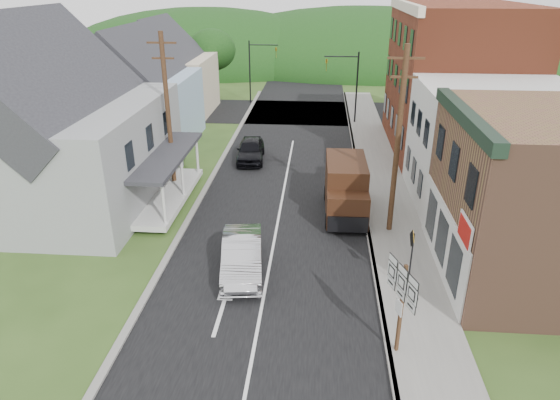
% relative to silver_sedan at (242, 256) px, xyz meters
% --- Properties ---
extents(ground, '(120.00, 120.00, 0.00)m').
position_rel_silver_sedan_xyz_m(ground, '(1.11, 0.75, -0.78)').
color(ground, '#2D4719').
rests_on(ground, ground).
extents(road, '(9.00, 90.00, 0.02)m').
position_rel_silver_sedan_xyz_m(road, '(1.11, 10.75, -0.78)').
color(road, black).
rests_on(road, ground).
extents(cross_road, '(60.00, 9.00, 0.02)m').
position_rel_silver_sedan_xyz_m(cross_road, '(1.11, 27.75, -0.78)').
color(cross_road, black).
rests_on(cross_road, ground).
extents(sidewalk_right, '(2.80, 55.00, 0.15)m').
position_rel_silver_sedan_xyz_m(sidewalk_right, '(7.01, 8.75, -0.70)').
color(sidewalk_right, slate).
rests_on(sidewalk_right, ground).
extents(curb_right, '(0.20, 55.00, 0.15)m').
position_rel_silver_sedan_xyz_m(curb_right, '(5.66, 8.75, -0.70)').
color(curb_right, slate).
rests_on(curb_right, ground).
extents(curb_left, '(0.30, 55.00, 0.12)m').
position_rel_silver_sedan_xyz_m(curb_left, '(-3.54, 8.75, -0.72)').
color(curb_left, slate).
rests_on(curb_left, ground).
extents(storefront_tan, '(8.00, 8.00, 7.00)m').
position_rel_silver_sedan_xyz_m(storefront_tan, '(12.41, 0.75, 2.72)').
color(storefront_tan, brown).
rests_on(storefront_tan, ground).
extents(storefront_white, '(8.00, 7.00, 6.50)m').
position_rel_silver_sedan_xyz_m(storefront_white, '(12.41, 8.25, 2.47)').
color(storefront_white, silver).
rests_on(storefront_white, ground).
extents(storefront_red, '(8.00, 12.00, 10.00)m').
position_rel_silver_sedan_xyz_m(storefront_red, '(12.41, 17.75, 4.22)').
color(storefront_red, maroon).
rests_on(storefront_red, ground).
extents(house_gray, '(10.20, 12.24, 8.35)m').
position_rel_silver_sedan_xyz_m(house_gray, '(-10.89, 6.75, 3.46)').
color(house_gray, gray).
rests_on(house_gray, ground).
extents(house_blue, '(7.14, 8.16, 7.28)m').
position_rel_silver_sedan_xyz_m(house_blue, '(-9.89, 17.75, 2.91)').
color(house_blue, '#9CBED5').
rests_on(house_blue, ground).
extents(house_cream, '(7.14, 8.16, 7.28)m').
position_rel_silver_sedan_xyz_m(house_cream, '(-10.39, 26.75, 2.91)').
color(house_cream, beige).
rests_on(house_cream, ground).
extents(utility_pole_right, '(1.60, 0.26, 9.00)m').
position_rel_silver_sedan_xyz_m(utility_pole_right, '(6.71, 4.25, 3.88)').
color(utility_pole_right, '#472D19').
rests_on(utility_pole_right, ground).
extents(utility_pole_left, '(1.60, 0.26, 9.00)m').
position_rel_silver_sedan_xyz_m(utility_pole_left, '(-5.39, 8.75, 3.88)').
color(utility_pole_left, '#472D19').
rests_on(utility_pole_left, ground).
extents(traffic_signal_right, '(2.87, 0.20, 6.00)m').
position_rel_silver_sedan_xyz_m(traffic_signal_right, '(5.41, 24.25, 2.98)').
color(traffic_signal_right, black).
rests_on(traffic_signal_right, ground).
extents(traffic_signal_left, '(2.87, 0.20, 6.00)m').
position_rel_silver_sedan_xyz_m(traffic_signal_left, '(-3.19, 31.25, 2.98)').
color(traffic_signal_left, black).
rests_on(traffic_signal_left, ground).
extents(tree_left_b, '(4.80, 4.80, 6.94)m').
position_rel_silver_sedan_xyz_m(tree_left_b, '(-15.89, 12.75, 4.11)').
color(tree_left_b, '#382616').
rests_on(tree_left_b, ground).
extents(tree_left_c, '(5.80, 5.80, 8.41)m').
position_rel_silver_sedan_xyz_m(tree_left_c, '(-17.89, 20.75, 5.16)').
color(tree_left_c, '#382616').
rests_on(tree_left_c, ground).
extents(tree_left_d, '(4.80, 4.80, 6.94)m').
position_rel_silver_sedan_xyz_m(tree_left_d, '(-7.89, 32.75, 4.11)').
color(tree_left_d, '#382616').
rests_on(tree_left_d, ground).
extents(forested_ridge, '(90.00, 30.00, 16.00)m').
position_rel_silver_sedan_xyz_m(forested_ridge, '(1.11, 55.75, -0.78)').
color(forested_ridge, black).
rests_on(forested_ridge, ground).
extents(silver_sedan, '(2.24, 4.89, 1.56)m').
position_rel_silver_sedan_xyz_m(silver_sedan, '(0.00, 0.00, 0.00)').
color(silver_sedan, '#BDBCC1').
rests_on(silver_sedan, ground).
extents(dark_sedan, '(2.08, 4.53, 1.50)m').
position_rel_silver_sedan_xyz_m(dark_sedan, '(-1.54, 14.12, -0.03)').
color(dark_sedan, black).
rests_on(dark_sedan, ground).
extents(delivery_van, '(2.18, 5.14, 2.86)m').
position_rel_silver_sedan_xyz_m(delivery_van, '(4.58, 6.14, 0.67)').
color(delivery_van, black).
rests_on(delivery_van, ground).
extents(route_sign_cluster, '(0.69, 1.81, 3.31)m').
position_rel_silver_sedan_xyz_m(route_sign_cluster, '(5.86, -4.64, 1.52)').
color(route_sign_cluster, '#472D19').
rests_on(route_sign_cluster, sidewalk_right).
extents(warning_sign, '(0.12, 0.76, 2.75)m').
position_rel_silver_sedan_xyz_m(warning_sign, '(6.78, -1.09, 1.13)').
color(warning_sign, black).
rests_on(warning_sign, sidewalk_right).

